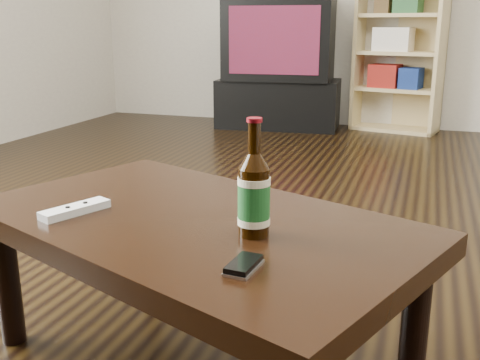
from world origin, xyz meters
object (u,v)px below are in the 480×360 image
(tv_stand, at_px, (278,103))
(beer_bottle, at_px, (254,195))
(phone, at_px, (244,265))
(bookshelf, at_px, (399,50))
(coffee_table, at_px, (193,238))
(remote, at_px, (75,210))
(tv, at_px, (280,40))

(tv_stand, xyz_separation_m, beer_bottle, (0.82, -3.35, 0.28))
(tv_stand, xyz_separation_m, phone, (0.86, -3.52, 0.20))
(beer_bottle, bearing_deg, bookshelf, 88.72)
(coffee_table, xyz_separation_m, remote, (-0.27, -0.06, 0.06))
(tv_stand, bearing_deg, coffee_table, -83.24)
(tv, bearing_deg, phone, -80.87)
(remote, bearing_deg, bookshelf, 105.13)
(tv_stand, distance_m, bookshelf, 1.01)
(tv_stand, bearing_deg, bookshelf, 5.85)
(coffee_table, relative_size, remote, 6.92)
(phone, distance_m, remote, 0.50)
(bookshelf, relative_size, coffee_table, 1.01)
(tv_stand, relative_size, coffee_table, 0.81)
(remote, bearing_deg, beer_bottle, 23.44)
(remote, bearing_deg, tv_stand, 120.08)
(beer_bottle, relative_size, phone, 2.65)
(tv, height_order, coffee_table, tv)
(tv_stand, height_order, remote, remote)
(coffee_table, bearing_deg, beer_bottle, -21.35)
(tv, distance_m, beer_bottle, 3.45)
(bookshelf, bearing_deg, tv_stand, -156.77)
(bookshelf, height_order, phone, bookshelf)
(bookshelf, relative_size, beer_bottle, 4.85)
(tv_stand, relative_size, bookshelf, 0.80)
(phone, bearing_deg, tv, 108.66)
(phone, xyz_separation_m, remote, (-0.47, 0.17, 0.00))
(bookshelf, xyz_separation_m, coffee_table, (-0.24, -3.45, -0.29))
(tv_stand, height_order, coffee_table, coffee_table)
(tv, bearing_deg, remote, -87.92)
(tv_stand, height_order, phone, phone)
(tv_stand, height_order, beer_bottle, beer_bottle)
(tv_stand, distance_m, beer_bottle, 3.46)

